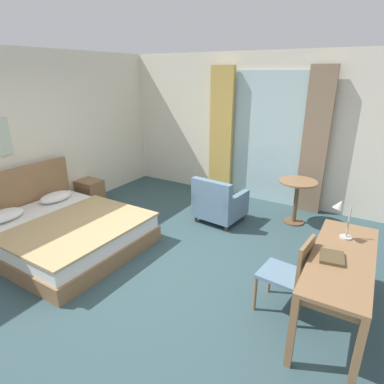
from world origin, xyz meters
The scene contains 15 objects.
ground centered at (0.00, 0.00, -0.05)m, with size 5.73×6.62×0.10m, color #334C51.
wall_back centered at (0.00, 3.05, 1.37)m, with size 5.33×0.12×2.74m, color silver.
wall_left centered at (-2.60, 0.00, 1.37)m, with size 0.12×6.22×2.74m, color silver.
balcony_glass_door centered at (0.42, 2.97, 1.21)m, with size 1.33×0.02×2.41m, color silver.
curtain_panel_left centered at (-0.46, 2.87, 1.25)m, with size 0.47×0.10×2.50m, color tan.
curtain_panel_right centered at (1.31, 2.87, 1.25)m, with size 0.43×0.10×2.50m, color #897056.
bed centered at (-1.44, -0.27, 0.24)m, with size 2.14×1.86×1.01m.
nightstand centered at (-2.31, 1.06, 0.24)m, with size 0.44×0.37×0.47m.
writing_desk centered at (2.17, 0.13, 0.67)m, with size 0.58×1.59×0.76m.
desk_chair centered at (1.74, 0.03, 0.48)m, with size 0.49×0.45×0.87m.
desk_lamp centered at (2.07, 0.46, 1.07)m, with size 0.23×0.22×0.46m.
closed_book centered at (2.09, 0.02, 0.77)m, with size 0.21×0.25×0.03m, color brown.
armchair_by_window centered at (0.13, 1.64, 0.32)m, with size 0.78×0.77×0.78m.
round_cafe_table centered at (1.24, 2.25, 0.54)m, with size 0.61×0.61×0.74m.
framed_picture centered at (-2.52, -0.27, 1.48)m, with size 0.03×0.28×0.55m.
Camera 1 is at (2.31, -2.86, 2.38)m, focal length 30.18 mm.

